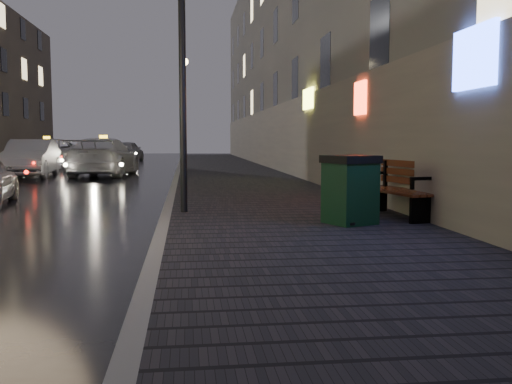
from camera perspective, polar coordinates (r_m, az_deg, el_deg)
sidewalk at (r=26.62m, az=-2.64°, el=2.00°), size 4.60×58.00×0.15m
curb at (r=26.55m, az=-7.81°, el=1.94°), size 0.20×58.00×0.15m
building_near at (r=31.32m, az=2.78°, el=14.28°), size 1.80×50.00×13.00m
lamp_near at (r=11.65m, az=-7.40°, el=14.54°), size 0.36×0.36×5.28m
lamp_far at (r=27.56m, az=-7.14°, el=9.17°), size 0.36×0.36×5.28m
bench at (r=11.08m, az=14.34°, el=0.32°), size 1.11×2.17×1.06m
trash_bin at (r=9.97m, az=9.39°, el=0.29°), size 1.01×1.01×1.18m
car_left_mid at (r=26.12m, az=-21.57°, el=3.17°), size 2.01×4.98×1.61m
taxi_mid at (r=25.98m, az=-14.96°, el=3.40°), size 2.80×5.86×1.65m
taxi_far at (r=34.06m, az=-20.16°, el=3.65°), size 3.37×6.15×1.63m
car_far at (r=43.00m, az=-12.76°, el=4.03°), size 2.34×4.61×1.50m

